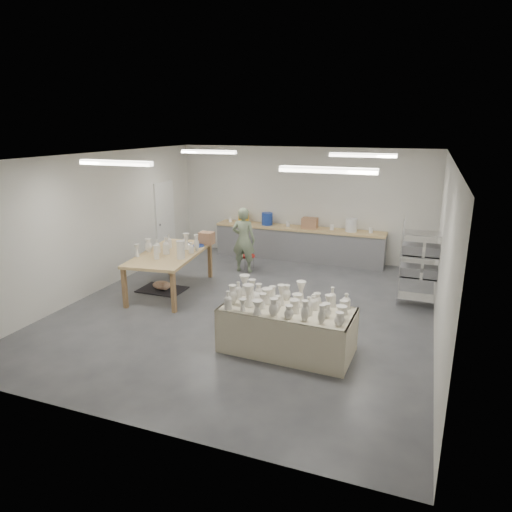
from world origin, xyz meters
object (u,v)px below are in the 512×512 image
at_px(work_table, 174,252).
at_px(potter, 244,240).
at_px(red_stool, 248,257).
at_px(drying_table, 286,327).

relative_size(work_table, potter, 1.54).
xyz_separation_m(potter, red_stool, (0.00, 0.27, -0.50)).
height_order(drying_table, potter, potter).
relative_size(drying_table, red_stool, 4.54).
bearing_deg(drying_table, work_table, 151.65).
bearing_deg(red_stool, potter, -90.00).
relative_size(potter, red_stool, 3.44).
height_order(drying_table, work_table, work_table).
bearing_deg(potter, red_stool, -93.80).
distance_m(potter, red_stool, 0.57).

